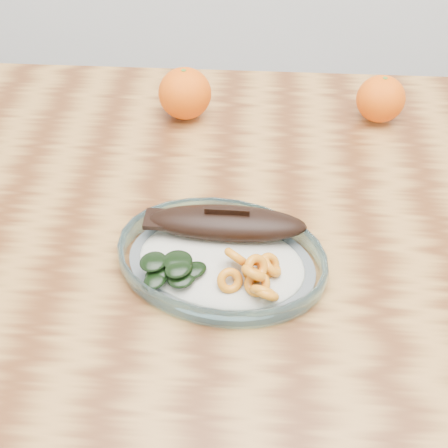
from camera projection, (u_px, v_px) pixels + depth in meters
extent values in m
plane|color=slate|center=(265.00, 436.00, 1.35)|extent=(3.00, 3.00, 0.00)
cube|color=brown|center=(290.00, 217.00, 0.84)|extent=(1.20, 0.80, 0.04)
cylinder|color=brown|center=(53.00, 224.00, 1.37)|extent=(0.06, 0.06, 0.71)
ellipsoid|color=white|center=(221.00, 263.00, 0.74)|extent=(0.56, 0.45, 0.01)
torus|color=#8BC9D8|center=(221.00, 258.00, 0.73)|extent=(0.59, 0.59, 0.03)
ellipsoid|color=white|center=(221.00, 254.00, 0.73)|extent=(0.50, 0.39, 0.02)
ellipsoid|color=black|center=(227.00, 214.00, 0.75)|extent=(0.22, 0.07, 0.04)
ellipsoid|color=black|center=(227.00, 218.00, 0.75)|extent=(0.18, 0.05, 0.02)
cube|color=black|center=(158.00, 211.00, 0.75)|extent=(0.04, 0.04, 0.01)
cube|color=black|center=(227.00, 205.00, 0.74)|extent=(0.06, 0.01, 0.02)
torus|color=orange|center=(267.00, 285.00, 0.67)|extent=(0.04, 0.04, 0.03)
torus|color=orange|center=(258.00, 275.00, 0.68)|extent=(0.04, 0.04, 0.03)
torus|color=orange|center=(256.00, 261.00, 0.70)|extent=(0.05, 0.05, 0.03)
torus|color=orange|center=(263.00, 283.00, 0.67)|extent=(0.05, 0.03, 0.04)
torus|color=orange|center=(230.00, 272.00, 0.68)|extent=(0.04, 0.04, 0.03)
torus|color=orange|center=(269.00, 257.00, 0.70)|extent=(0.04, 0.04, 0.04)
torus|color=orange|center=(272.00, 258.00, 0.70)|extent=(0.04, 0.05, 0.04)
torus|color=orange|center=(257.00, 258.00, 0.68)|extent=(0.04, 0.04, 0.04)
torus|color=orange|center=(254.00, 264.00, 0.67)|extent=(0.05, 0.04, 0.04)
torus|color=orange|center=(236.00, 248.00, 0.69)|extent=(0.04, 0.04, 0.04)
ellipsoid|color=black|center=(193.00, 262.00, 0.70)|extent=(0.04, 0.04, 0.01)
ellipsoid|color=black|center=(158.00, 266.00, 0.69)|extent=(0.04, 0.03, 0.01)
ellipsoid|color=black|center=(155.00, 271.00, 0.69)|extent=(0.04, 0.04, 0.01)
ellipsoid|color=black|center=(181.00, 269.00, 0.69)|extent=(0.05, 0.05, 0.01)
ellipsoid|color=black|center=(179.00, 263.00, 0.70)|extent=(0.05, 0.05, 0.01)
ellipsoid|color=black|center=(176.00, 261.00, 0.70)|extent=(0.05, 0.05, 0.01)
ellipsoid|color=black|center=(152.00, 253.00, 0.70)|extent=(0.05, 0.05, 0.01)
ellipsoid|color=black|center=(177.00, 252.00, 0.70)|extent=(0.04, 0.04, 0.01)
ellipsoid|color=black|center=(178.00, 260.00, 0.69)|extent=(0.05, 0.05, 0.01)
sphere|color=#FF4B05|center=(185.00, 94.00, 0.97)|extent=(0.09, 0.09, 0.09)
sphere|color=#FF4B05|center=(381.00, 99.00, 0.97)|extent=(0.08, 0.08, 0.08)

